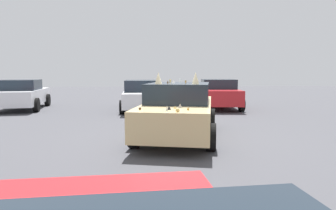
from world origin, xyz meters
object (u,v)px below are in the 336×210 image
parked_sedan_far_left (142,95)px  parked_sedan_far_right (22,94)px  parked_sedan_row_back_far (218,94)px  art_car_decorated (179,110)px

parked_sedan_far_left → parked_sedan_far_right: bearing=82.0°
parked_sedan_row_back_far → art_car_decorated: bearing=-17.6°
parked_sedan_far_right → parked_sedan_row_back_far: bearing=-99.1°
art_car_decorated → parked_sedan_row_back_far: 7.02m
parked_sedan_far_right → parked_sedan_far_left: bearing=-103.9°
art_car_decorated → parked_sedan_far_right: (6.65, 7.13, -0.03)m
parked_sedan_far_right → parked_sedan_row_back_far: 9.74m
art_car_decorated → parked_sedan_far_right: bearing=-121.4°
parked_sedan_far_right → parked_sedan_row_back_far: parked_sedan_row_back_far is taller
art_car_decorated → parked_sedan_far_right: 9.75m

